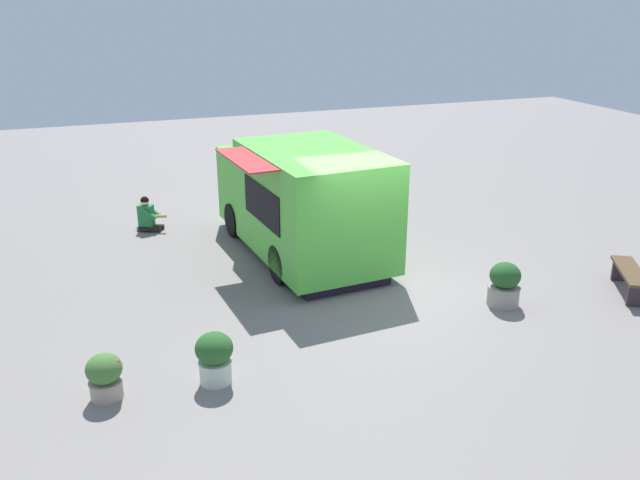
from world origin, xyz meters
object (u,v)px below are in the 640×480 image
at_px(food_truck, 302,202).
at_px(person_customer, 148,217).
at_px(plaza_bench, 630,276).
at_px(planter_flowering_far, 105,376).
at_px(planter_flowering_side, 504,285).
at_px(planter_flowering_near, 215,357).

height_order(food_truck, person_customer, food_truck).
bearing_deg(person_customer, plaza_bench, 50.40).
bearing_deg(plaza_bench, food_truck, -128.30).
height_order(planter_flowering_far, planter_flowering_side, planter_flowering_side).
distance_m(planter_flowering_far, plaza_bench, 9.65).
height_order(food_truck, planter_flowering_near, food_truck).
bearing_deg(planter_flowering_far, plaza_bench, 91.50).
height_order(planter_flowering_near, planter_flowering_far, planter_flowering_near).
height_order(planter_flowering_near, planter_flowering_side, planter_flowering_side).
relative_size(planter_flowering_far, plaza_bench, 0.46).
xyz_separation_m(person_customer, plaza_bench, (6.84, 8.27, 0.03)).
xyz_separation_m(planter_flowering_near, planter_flowering_side, (-0.76, 5.53, -0.02)).
xyz_separation_m(planter_flowering_near, plaza_bench, (-0.38, 8.10, -0.07)).
bearing_deg(planter_flowering_near, planter_flowering_far, -94.62).
bearing_deg(food_truck, planter_flowering_far, -45.25).
relative_size(planter_flowering_near, planter_flowering_far, 1.16).
height_order(person_customer, planter_flowering_side, person_customer).
distance_m(person_customer, planter_flowering_far, 7.23).
height_order(food_truck, planter_flowering_side, food_truck).
height_order(planter_flowering_far, plaza_bench, planter_flowering_far).
bearing_deg(planter_flowering_near, plaza_bench, 92.67).
bearing_deg(planter_flowering_far, planter_flowering_near, 85.38).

